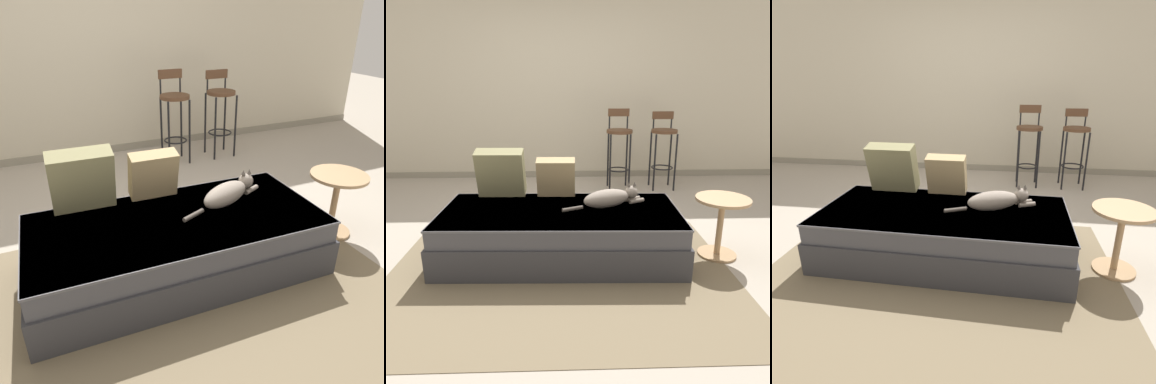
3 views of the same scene
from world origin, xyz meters
TOP-DOWN VIEW (x-y plane):
  - ground_plane at (0.00, 0.00)m, footprint 16.00×16.00m
  - wall_back_panel at (0.00, 2.25)m, footprint 8.00×0.10m
  - wall_baseboard_trim at (0.00, 2.20)m, footprint 8.00×0.02m
  - area_rug at (0.00, -0.70)m, footprint 2.67×2.02m
  - couch at (0.00, -0.40)m, footprint 2.00×0.97m
  - throw_pillow_corner at (-0.53, -0.03)m, footprint 0.43×0.26m
  - throw_pillow_middle at (-0.04, -0.04)m, footprint 0.35×0.21m
  - cat at (0.42, -0.33)m, footprint 0.72×0.35m
  - bar_stool_near_window at (0.76, 1.58)m, footprint 0.34×0.34m
  - bar_stool_by_doorway at (1.35, 1.58)m, footprint 0.34×0.34m
  - side_table at (1.34, -0.44)m, footprint 0.44×0.44m

SIDE VIEW (x-z plane):
  - ground_plane at x=0.00m, z-range 0.00..0.00m
  - area_rug at x=0.00m, z-range 0.00..0.01m
  - wall_baseboard_trim at x=0.00m, z-range 0.00..0.09m
  - couch at x=0.00m, z-range 0.00..0.42m
  - side_table at x=1.34m, z-range 0.08..0.59m
  - cat at x=0.42m, z-range 0.40..0.59m
  - throw_pillow_middle at x=-0.04m, z-range 0.42..0.78m
  - bar_stool_by_doorway at x=1.35m, z-range 0.12..1.14m
  - throw_pillow_corner at x=-0.53m, z-range 0.42..0.86m
  - bar_stool_near_window at x=0.76m, z-range 0.11..1.17m
  - wall_back_panel at x=0.00m, z-range 0.00..2.60m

